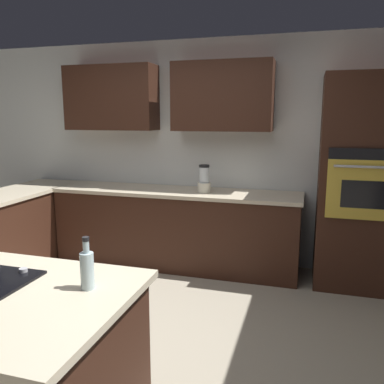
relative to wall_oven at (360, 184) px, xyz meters
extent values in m
plane|color=#9E937F|center=(1.85, 1.72, -1.07)|extent=(14.00, 14.00, 0.00)
cube|color=silver|center=(1.85, -0.38, 0.23)|extent=(6.00, 0.10, 2.60)
cube|color=#381E14|center=(1.45, -0.16, 0.87)|extent=(1.10, 0.34, 0.75)
cube|color=#381E14|center=(2.80, -0.16, 0.87)|extent=(1.10, 0.34, 0.75)
cube|color=#381E14|center=(1.95, 0.00, -0.64)|extent=(2.80, 0.60, 0.86)
cube|color=beige|center=(1.95, 0.00, -0.19)|extent=(2.84, 0.64, 0.04)
cube|color=#381E14|center=(0.00, 0.00, 0.00)|extent=(0.80, 0.60, 2.14)
cube|color=gold|center=(0.00, 0.31, -0.01)|extent=(0.66, 0.03, 0.56)
cube|color=black|center=(0.00, 0.32, -0.05)|extent=(0.40, 0.01, 0.26)
cube|color=black|center=(0.00, 0.31, 0.32)|extent=(0.66, 0.02, 0.11)
cylinder|color=silver|center=(0.00, 0.35, 0.21)|extent=(0.56, 0.02, 0.02)
cylinder|color=#B2B2B7|center=(1.93, 2.56, -0.14)|extent=(0.04, 0.04, 0.02)
cylinder|color=beige|center=(1.60, 0.04, -0.11)|extent=(0.15, 0.15, 0.11)
cylinder|color=silver|center=(1.60, 0.04, 0.03)|extent=(0.11, 0.11, 0.17)
cylinder|color=black|center=(1.60, 0.04, 0.13)|extent=(0.12, 0.12, 0.03)
cylinder|color=silver|center=(1.51, 2.63, -0.08)|extent=(0.07, 0.07, 0.18)
cylinder|color=silver|center=(1.51, 2.63, 0.04)|extent=(0.03, 0.03, 0.06)
cylinder|color=black|center=(1.51, 2.63, 0.08)|extent=(0.03, 0.03, 0.02)
camera|label=1|loc=(0.51, 4.23, 0.66)|focal=37.25mm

